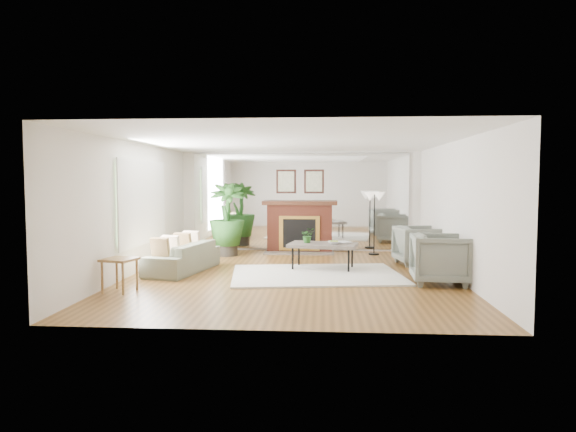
# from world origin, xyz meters

# --- Properties ---
(ground) EXTENTS (7.00, 7.00, 0.00)m
(ground) POSITION_xyz_m (0.00, 0.00, 0.00)
(ground) COLOR brown
(ground) RESTS_ON ground
(wall_left) EXTENTS (0.02, 7.00, 2.50)m
(wall_left) POSITION_xyz_m (-2.99, 0.00, 1.25)
(wall_left) COLOR silver
(wall_left) RESTS_ON ground
(wall_right) EXTENTS (0.02, 7.00, 2.50)m
(wall_right) POSITION_xyz_m (2.99, 0.00, 1.25)
(wall_right) COLOR silver
(wall_right) RESTS_ON ground
(wall_back) EXTENTS (6.00, 0.02, 2.50)m
(wall_back) POSITION_xyz_m (0.00, 3.49, 1.25)
(wall_back) COLOR silver
(wall_back) RESTS_ON ground
(mirror_panel) EXTENTS (5.40, 0.04, 2.40)m
(mirror_panel) POSITION_xyz_m (0.00, 3.47, 1.25)
(mirror_panel) COLOR silver
(mirror_panel) RESTS_ON wall_back
(window_panel) EXTENTS (0.04, 2.40, 1.50)m
(window_panel) POSITION_xyz_m (-2.96, 0.40, 1.35)
(window_panel) COLOR #B2E09E
(window_panel) RESTS_ON wall_left
(fireplace) EXTENTS (1.85, 0.83, 2.05)m
(fireplace) POSITION_xyz_m (0.00, 3.26, 0.66)
(fireplace) COLOR brown
(fireplace) RESTS_ON ground
(area_rug) EXTENTS (3.38, 2.62, 0.03)m
(area_rug) POSITION_xyz_m (0.46, 0.07, 0.02)
(area_rug) COLOR silver
(area_rug) RESTS_ON ground
(coffee_table) EXTENTS (1.44, 0.99, 0.53)m
(coffee_table) POSITION_xyz_m (0.58, 0.70, 0.48)
(coffee_table) COLOR #62574D
(coffee_table) RESTS_ON ground
(sofa) EXTENTS (1.12, 2.06, 0.57)m
(sofa) POSITION_xyz_m (-2.15, 0.32, 0.28)
(sofa) COLOR slate
(sofa) RESTS_ON ground
(armchair_back) EXTENTS (1.04, 1.02, 0.82)m
(armchair_back) POSITION_xyz_m (2.60, 1.48, 0.41)
(armchair_back) COLOR slate
(armchair_back) RESTS_ON ground
(armchair_front) EXTENTS (1.01, 0.98, 0.87)m
(armchair_front) POSITION_xyz_m (2.60, -0.56, 0.43)
(armchair_front) COLOR slate
(armchair_front) RESTS_ON ground
(side_table) EXTENTS (0.57, 0.57, 0.54)m
(side_table) POSITION_xyz_m (-2.65, -1.55, 0.45)
(side_table) COLOR olive
(side_table) RESTS_ON ground
(potted_ficus) EXTENTS (1.00, 1.00, 1.72)m
(potted_ficus) POSITION_xyz_m (-1.68, 2.47, 0.92)
(potted_ficus) COLOR black
(potted_ficus) RESTS_ON ground
(floor_lamp) EXTENTS (0.49, 0.27, 1.50)m
(floor_lamp) POSITION_xyz_m (1.80, 2.86, 1.28)
(floor_lamp) COLOR black
(floor_lamp) RESTS_ON ground
(tabletop_plant) EXTENTS (0.31, 0.28, 0.30)m
(tabletop_plant) POSITION_xyz_m (0.28, 0.78, 0.68)
(tabletop_plant) COLOR #2B6A27
(tabletop_plant) RESTS_ON coffee_table
(fruit_bowl) EXTENTS (0.30, 0.30, 0.06)m
(fruit_bowl) POSITION_xyz_m (0.80, 0.60, 0.56)
(fruit_bowl) COLOR olive
(fruit_bowl) RESTS_ON coffee_table
(book) EXTENTS (0.34, 0.37, 0.02)m
(book) POSITION_xyz_m (0.92, 0.82, 0.54)
(book) COLOR olive
(book) RESTS_ON coffee_table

